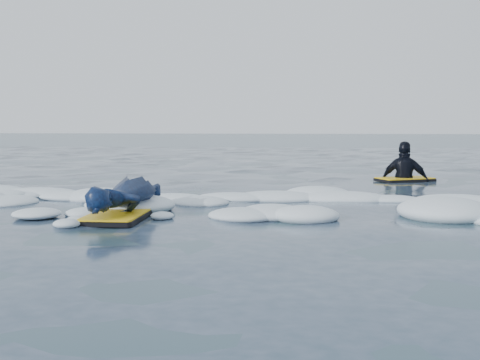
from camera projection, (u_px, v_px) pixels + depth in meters
name	position (u px, v px, depth m)	size (l,w,h in m)	color
ground	(188.00, 214.00, 7.73)	(120.00, 120.00, 0.00)	#192F3C
foam_band	(202.00, 203.00, 8.75)	(12.00, 3.10, 0.30)	white
prone_woman_unit	(123.00, 198.00, 7.45)	(0.75, 1.81, 0.46)	black
waiting_rider_unit	(405.00, 183.00, 12.01)	(1.26, 1.03, 1.66)	black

